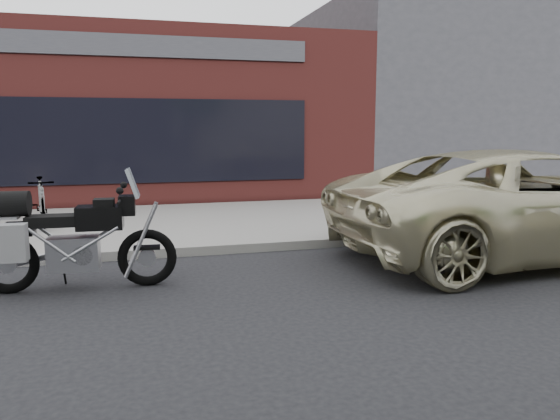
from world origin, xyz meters
TOP-DOWN VIEW (x-y plane):
  - ground at (0.00, 0.00)m, footprint 120.00×120.00m
  - near_sidewalk at (0.00, 7.00)m, footprint 44.00×6.00m
  - storefront at (-2.00, 13.98)m, footprint 14.00×10.07m
  - neighbour_building at (10.00, 14.00)m, footprint 10.00×10.00m
  - motorcycle at (-2.16, 2.58)m, footprint 2.42×0.78m
  - minivan at (4.59, 2.60)m, footprint 6.17×2.98m
  - bicycle_rear at (-3.00, 6.64)m, footprint 0.72×1.61m

SIDE VIEW (x-z plane):
  - ground at x=0.00m, z-range 0.00..0.00m
  - near_sidewalk at x=0.00m, z-range 0.00..0.15m
  - bicycle_rear at x=-3.00m, z-range 0.15..1.09m
  - motorcycle at x=-2.16m, z-range -0.11..1.42m
  - minivan at x=4.59m, z-range 0.00..1.69m
  - storefront at x=-2.00m, z-range 0.00..4.50m
  - neighbour_building at x=10.00m, z-range 0.00..6.00m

